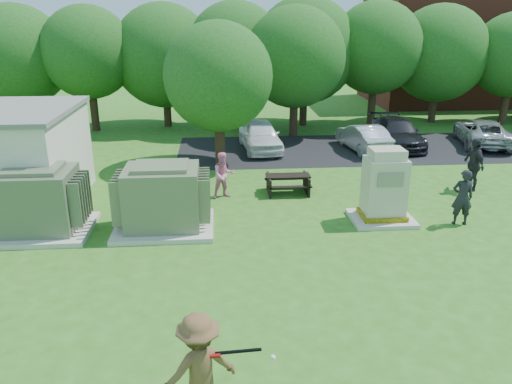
{
  "coord_description": "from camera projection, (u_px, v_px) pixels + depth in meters",
  "views": [
    {
      "loc": [
        -1.08,
        -9.84,
        6.27
      ],
      "look_at": [
        0.0,
        4.0,
        1.3
      ],
      "focal_mm": 35.0,
      "sensor_mm": 36.0,
      "label": 1
    }
  ],
  "objects": [
    {
      "name": "ground",
      "position": [
        270.0,
        304.0,
        11.43
      ],
      "size": [
        120.0,
        120.0,
        0.0
      ],
      "primitive_type": "plane",
      "color": "#2D6619",
      "rests_on": "ground"
    },
    {
      "name": "brick_building",
      "position": [
        475.0,
        46.0,
        36.74
      ],
      "size": [
        15.0,
        8.0,
        8.0
      ],
      "primitive_type": "cube",
      "color": "maroon",
      "rests_on": "ground"
    },
    {
      "name": "parking_strip",
      "position": [
        382.0,
        148.0,
        24.61
      ],
      "size": [
        20.0,
        6.0,
        0.01
      ],
      "primitive_type": "cube",
      "color": "#232326",
      "rests_on": "ground"
    },
    {
      "name": "transformer_left",
      "position": [
        37.0,
        202.0,
        14.85
      ],
      "size": [
        3.0,
        2.4,
        2.07
      ],
      "color": "beige",
      "rests_on": "ground"
    },
    {
      "name": "transformer_right",
      "position": [
        163.0,
        199.0,
        15.12
      ],
      "size": [
        3.0,
        2.4,
        2.07
      ],
      "color": "beige",
      "rests_on": "ground"
    },
    {
      "name": "generator_cabinet",
      "position": [
        384.0,
        190.0,
        15.69
      ],
      "size": [
        1.96,
        1.6,
        2.38
      ],
      "color": "beige",
      "rests_on": "ground"
    },
    {
      "name": "picnic_table",
      "position": [
        288.0,
        182.0,
        18.37
      ],
      "size": [
        1.62,
        1.22,
        0.69
      ],
      "color": "black",
      "rests_on": "ground"
    },
    {
      "name": "batter",
      "position": [
        199.0,
        368.0,
        7.93
      ],
      "size": [
        1.41,
        1.1,
        1.91
      ],
      "primitive_type": "imported",
      "rotation": [
        0.0,
        0.0,
        3.5
      ],
      "color": "brown",
      "rests_on": "ground"
    },
    {
      "name": "person_by_generator",
      "position": [
        462.0,
        197.0,
        15.48
      ],
      "size": [
        0.71,
        0.51,
        1.79
      ],
      "primitive_type": "imported",
      "rotation": [
        0.0,
        0.0,
        3.01
      ],
      "color": "black",
      "rests_on": "ground"
    },
    {
      "name": "person_at_picnic",
      "position": [
        224.0,
        175.0,
        17.77
      ],
      "size": [
        0.97,
        0.86,
        1.68
      ],
      "primitive_type": "imported",
      "rotation": [
        0.0,
        0.0,
        0.31
      ],
      "color": "pink",
      "rests_on": "ground"
    },
    {
      "name": "person_walking_right",
      "position": [
        474.0,
        164.0,
        18.49
      ],
      "size": [
        0.57,
        1.2,
        2.0
      ],
      "primitive_type": "imported",
      "rotation": [
        0.0,
        0.0,
        4.78
      ],
      "color": "#27272D",
      "rests_on": "ground"
    },
    {
      "name": "car_white",
      "position": [
        260.0,
        135.0,
        24.15
      ],
      "size": [
        2.1,
        4.37,
        1.44
      ],
      "primitive_type": "imported",
      "rotation": [
        0.0,
        0.0,
        0.1
      ],
      "color": "white",
      "rests_on": "ground"
    },
    {
      "name": "car_silver_a",
      "position": [
        363.0,
        137.0,
        24.08
      ],
      "size": [
        1.91,
        4.06,
        1.29
      ],
      "primitive_type": "imported",
      "rotation": [
        0.0,
        0.0,
        3.29
      ],
      "color": "silver",
      "rests_on": "ground"
    },
    {
      "name": "car_dark",
      "position": [
        397.0,
        133.0,
        24.88
      ],
      "size": [
        1.93,
        4.64,
        1.34
      ],
      "primitive_type": "imported",
      "rotation": [
        0.0,
        0.0,
        -0.01
      ],
      "color": "black",
      "rests_on": "ground"
    },
    {
      "name": "car_silver_b",
      "position": [
        482.0,
        132.0,
        25.14
      ],
      "size": [
        3.22,
        5.02,
        1.29
      ],
      "primitive_type": "imported",
      "rotation": [
        0.0,
        0.0,
        2.89
      ],
      "color": "#A9AAAE",
      "rests_on": "ground"
    },
    {
      "name": "batting_equipment",
      "position": [
        237.0,
        354.0,
        7.84
      ],
      "size": [
        1.1,
        0.17,
        0.21
      ],
      "color": "black",
      "rests_on": "ground"
    },
    {
      "name": "tree_row",
      "position": [
        267.0,
        54.0,
        27.52
      ],
      "size": [
        41.3,
        13.3,
        7.3
      ],
      "color": "#47301E",
      "rests_on": "ground"
    }
  ]
}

